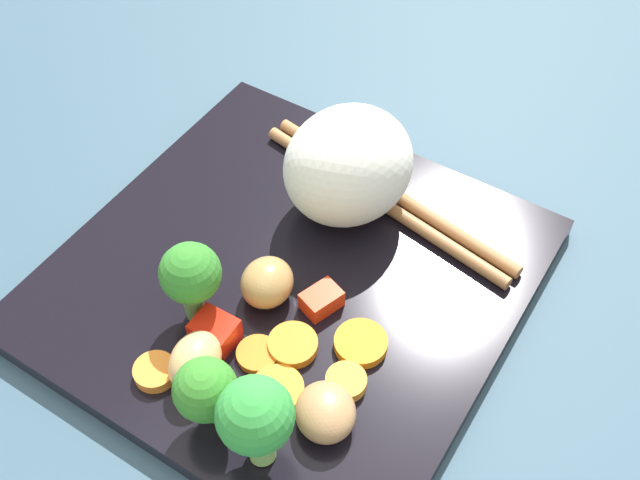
% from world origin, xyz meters
% --- Properties ---
extents(ground_plane, '(1.10, 1.10, 0.02)m').
position_xyz_m(ground_plane, '(0.00, 0.00, -0.01)').
color(ground_plane, '#355264').
extents(square_plate, '(0.28, 0.28, 0.01)m').
position_xyz_m(square_plate, '(0.00, 0.00, 0.01)').
color(square_plate, black).
rests_on(square_plate, ground_plane).
extents(rice_mound, '(0.10, 0.11, 0.08)m').
position_xyz_m(rice_mound, '(0.00, -0.07, 0.05)').
color(rice_mound, white).
rests_on(rice_mound, square_plate).
extents(broccoli_floret_0, '(0.04, 0.04, 0.06)m').
position_xyz_m(broccoli_floret_0, '(-0.06, 0.11, 0.05)').
color(broccoli_floret_0, '#80B55B').
rests_on(broccoli_floret_0, square_plate).
extents(broccoli_floret_1, '(0.04, 0.04, 0.06)m').
position_xyz_m(broccoli_floret_1, '(0.03, 0.06, 0.05)').
color(broccoli_floret_1, '#5A9147').
rests_on(broccoli_floret_1, square_plate).
extents(broccoli_floret_2, '(0.03, 0.03, 0.05)m').
position_xyz_m(broccoli_floret_2, '(-0.02, 0.11, 0.05)').
color(broccoli_floret_2, '#74B14A').
rests_on(broccoli_floret_2, square_plate).
extents(carrot_slice_0, '(0.04, 0.04, 0.01)m').
position_xyz_m(carrot_slice_0, '(-0.03, 0.04, 0.02)').
color(carrot_slice_0, orange).
rests_on(carrot_slice_0, square_plate).
extents(carrot_slice_1, '(0.03, 0.03, 0.01)m').
position_xyz_m(carrot_slice_1, '(-0.07, 0.05, 0.02)').
color(carrot_slice_1, orange).
rests_on(carrot_slice_1, square_plate).
extents(carrot_slice_2, '(0.04, 0.04, 0.00)m').
position_xyz_m(carrot_slice_2, '(-0.04, 0.07, 0.02)').
color(carrot_slice_2, orange).
rests_on(carrot_slice_2, square_plate).
extents(carrot_slice_3, '(0.02, 0.02, 0.01)m').
position_xyz_m(carrot_slice_3, '(0.02, 0.10, 0.02)').
color(carrot_slice_3, orange).
rests_on(carrot_slice_3, square_plate).
extents(carrot_slice_4, '(0.03, 0.03, 0.00)m').
position_xyz_m(carrot_slice_4, '(-0.02, 0.06, 0.02)').
color(carrot_slice_4, orange).
rests_on(carrot_slice_4, square_plate).
extents(carrot_slice_5, '(0.04, 0.04, 0.01)m').
position_xyz_m(carrot_slice_5, '(-0.07, 0.02, 0.02)').
color(carrot_slice_5, orange).
rests_on(carrot_slice_5, square_plate).
extents(pepper_chunk_0, '(0.02, 0.03, 0.01)m').
position_xyz_m(pepper_chunk_0, '(-0.03, 0.01, 0.02)').
color(pepper_chunk_0, red).
rests_on(pepper_chunk_0, square_plate).
extents(pepper_chunk_1, '(0.03, 0.02, 0.02)m').
position_xyz_m(pepper_chunk_1, '(0.01, 0.06, 0.02)').
color(pepper_chunk_1, red).
rests_on(pepper_chunk_1, square_plate).
extents(chicken_piece_0, '(0.04, 0.04, 0.03)m').
position_xyz_m(chicken_piece_0, '(0.00, 0.09, 0.03)').
color(chicken_piece_0, tan).
rests_on(chicken_piece_0, square_plate).
extents(chicken_piece_1, '(0.05, 0.05, 0.02)m').
position_xyz_m(chicken_piece_1, '(-0.08, 0.07, 0.02)').
color(chicken_piece_1, '#AD8154').
rests_on(chicken_piece_1, square_plate).
extents(chicken_piece_2, '(0.04, 0.04, 0.03)m').
position_xyz_m(chicken_piece_2, '(-0.00, 0.02, 0.03)').
color(chicken_piece_2, '#AF854C').
rests_on(chicken_piece_2, square_plate).
extents(chopstick_pair, '(0.20, 0.05, 0.01)m').
position_xyz_m(chopstick_pair, '(-0.02, -0.08, 0.02)').
color(chopstick_pair, '#A37043').
rests_on(chopstick_pair, square_plate).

